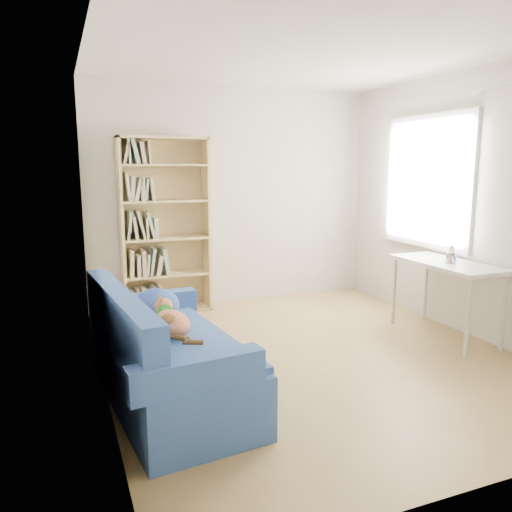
{
  "coord_description": "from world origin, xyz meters",
  "views": [
    {
      "loc": [
        -2.01,
        -3.75,
        1.66
      ],
      "look_at": [
        -0.33,
        0.43,
        0.85
      ],
      "focal_mm": 35.0,
      "sensor_mm": 36.0,
      "label": 1
    }
  ],
  "objects_px": {
    "sofa": "(164,357)",
    "pen_cup": "(451,256)",
    "bookshelf": "(165,233)",
    "desk": "(446,270)"
  },
  "relations": [
    {
      "from": "sofa",
      "to": "pen_cup",
      "type": "xyz_separation_m",
      "value": [
        2.84,
        0.29,
        0.49
      ]
    },
    {
      "from": "bookshelf",
      "to": "desk",
      "type": "bearing_deg",
      "value": -38.47
    },
    {
      "from": "desk",
      "to": "pen_cup",
      "type": "relative_size",
      "value": 6.47
    },
    {
      "from": "sofa",
      "to": "desk",
      "type": "relative_size",
      "value": 1.56
    },
    {
      "from": "desk",
      "to": "bookshelf",
      "type": "bearing_deg",
      "value": 141.53
    },
    {
      "from": "sofa",
      "to": "pen_cup",
      "type": "relative_size",
      "value": 10.1
    },
    {
      "from": "sofa",
      "to": "desk",
      "type": "xyz_separation_m",
      "value": [
        2.84,
        0.34,
        0.35
      ]
    },
    {
      "from": "bookshelf",
      "to": "sofa",
      "type": "bearing_deg",
      "value": -102.36
    },
    {
      "from": "bookshelf",
      "to": "desk",
      "type": "xyz_separation_m",
      "value": [
        2.35,
        -1.87,
        -0.24
      ]
    },
    {
      "from": "bookshelf",
      "to": "pen_cup",
      "type": "relative_size",
      "value": 11.35
    }
  ]
}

